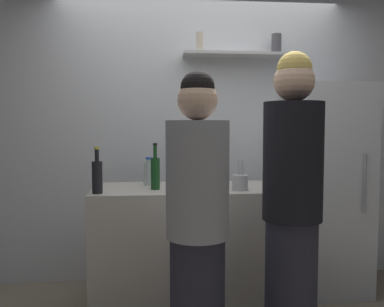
% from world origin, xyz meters
% --- Properties ---
extents(back_wall_assembly, '(4.80, 0.32, 2.60)m').
position_xyz_m(back_wall_assembly, '(0.00, 1.25, 1.30)').
color(back_wall_assembly, white).
rests_on(back_wall_assembly, ground).
extents(refrigerator, '(0.59, 0.64, 1.73)m').
position_xyz_m(refrigerator, '(1.04, 0.85, 0.86)').
color(refrigerator, silver).
rests_on(refrigerator, ground).
extents(counter, '(1.44, 0.64, 0.94)m').
position_xyz_m(counter, '(-0.13, 0.53, 0.47)').
color(counter, '#B7B2A8').
rests_on(counter, ground).
extents(baking_pan, '(0.34, 0.24, 0.05)m').
position_xyz_m(baking_pan, '(-0.03, 0.67, 0.96)').
color(baking_pan, gray).
rests_on(baking_pan, counter).
extents(utensil_holder, '(0.11, 0.11, 0.22)m').
position_xyz_m(utensil_holder, '(0.19, 0.36, 0.99)').
color(utensil_holder, '#B2B2B7').
rests_on(utensil_holder, counter).
extents(wine_bottle_dark_glass, '(0.07, 0.07, 0.31)m').
position_xyz_m(wine_bottle_dark_glass, '(-0.79, 0.31, 1.06)').
color(wine_bottle_dark_glass, black).
rests_on(wine_bottle_dark_glass, counter).
extents(wine_bottle_green_glass, '(0.07, 0.07, 0.33)m').
position_xyz_m(wine_bottle_green_glass, '(-0.40, 0.45, 1.06)').
color(wine_bottle_green_glass, '#19471E').
rests_on(wine_bottle_green_glass, counter).
extents(wine_bottle_pale_glass, '(0.07, 0.07, 0.32)m').
position_xyz_m(wine_bottle_pale_glass, '(-0.24, 0.27, 1.06)').
color(wine_bottle_pale_glass, '#B2BFB2').
rests_on(wine_bottle_pale_glass, counter).
extents(water_bottle_plastic, '(0.08, 0.08, 0.21)m').
position_xyz_m(water_bottle_plastic, '(-0.45, 0.66, 1.03)').
color(water_bottle_plastic, silver).
rests_on(water_bottle_plastic, counter).
extents(person_grey_hoodie, '(0.34, 0.34, 1.68)m').
position_xyz_m(person_grey_hoodie, '(-0.18, -0.29, 0.83)').
color(person_grey_hoodie, '#262633').
rests_on(person_grey_hoodie, ground).
extents(person_blonde, '(0.34, 0.34, 1.81)m').
position_xyz_m(person_blonde, '(0.38, -0.19, 0.91)').
color(person_blonde, '#262633').
rests_on(person_blonde, ground).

